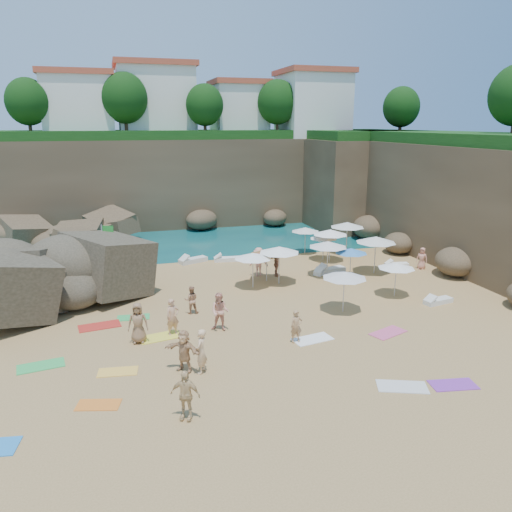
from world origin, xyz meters
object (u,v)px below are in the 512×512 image
object	(u,v)px
flag_pole	(105,246)
parasol_1	(305,230)
person_stand_3	(277,264)
person_stand_4	(422,258)
parasol_2	(330,232)
lounger_0	(193,260)
rock_outcrop	(59,300)
person_stand_1	(191,300)
person_stand_6	(201,351)
person_stand_5	(124,267)
person_stand_0	(173,317)
parasol_0	(279,250)
person_stand_2	(259,262)

from	to	relation	value
flag_pole	parasol_1	xyz separation A→B (m)	(14.22, 3.44, -0.52)
person_stand_3	person_stand_4	size ratio (longest dim) A/B	1.12
parasol_2	lounger_0	bearing A→B (deg)	165.63
rock_outcrop	flag_pole	xyz separation A→B (m)	(2.65, 2.26, 2.34)
person_stand_1	person_stand_6	xyz separation A→B (m)	(-0.65, -6.35, 0.18)
person_stand_5	flag_pole	bearing A→B (deg)	179.11
flag_pole	parasol_2	size ratio (longest dim) A/B	1.51
parasol_1	lounger_0	bearing A→B (deg)	-178.75
person_stand_5	person_stand_6	distance (m)	13.51
parasol_2	person_stand_0	bearing A→B (deg)	-141.84
person_stand_1	parasol_1	bearing A→B (deg)	-128.93
rock_outcrop	person_stand_4	xyz separation A→B (m)	(22.81, -0.35, 0.73)
parasol_2	person_stand_3	size ratio (longest dim) A/B	1.48
parasol_2	flag_pole	bearing A→B (deg)	-176.65
flag_pole	parasol_0	world-z (taller)	flag_pole
rock_outcrop	parasol_2	bearing A→B (deg)	10.07
person_stand_3	person_stand_6	bearing A→B (deg)	-178.42
person_stand_4	flag_pole	bearing A→B (deg)	-137.87
parasol_1	person_stand_2	distance (m)	6.72
person_stand_1	person_stand_2	world-z (taller)	person_stand_2
person_stand_3	person_stand_5	distance (m)	9.58
flag_pole	person_stand_0	bearing A→B (deg)	-71.86
person_stand_1	person_stand_2	xyz separation A→B (m)	(5.18, 5.27, 0.20)
parasol_1	person_stand_0	size ratio (longest dim) A/B	1.21
rock_outcrop	person_stand_2	distance (m)	12.02
person_stand_2	parasol_0	bearing A→B (deg)	131.88
rock_outcrop	person_stand_6	world-z (taller)	rock_outcrop
rock_outcrop	person_stand_5	xyz separation A→B (m)	(3.64, 2.91, 0.79)
person_stand_3	person_stand_6	size ratio (longest dim) A/B	0.91
person_stand_2	parasol_1	bearing A→B (deg)	-116.33
person_stand_1	person_stand_6	world-z (taller)	person_stand_6
rock_outcrop	parasol_1	size ratio (longest dim) A/B	4.38
flag_pole	person_stand_1	xyz separation A→B (m)	(4.10, -6.28, -1.61)
flag_pole	person_stand_4	bearing A→B (deg)	-7.38
lounger_0	parasol_0	bearing A→B (deg)	-77.69
person_stand_1	person_stand_0	bearing A→B (deg)	69.96
rock_outcrop	person_stand_1	xyz separation A→B (m)	(6.74, -4.02, 0.73)
parasol_1	lounger_0	world-z (taller)	parasol_1
parasol_0	person_stand_6	world-z (taller)	parasol_0
parasol_1	person_stand_3	size ratio (longest dim) A/B	1.28
parasol_1	person_stand_5	distance (m)	13.56
parasol_2	parasol_1	bearing A→B (deg)	107.88
parasol_1	lounger_0	size ratio (longest dim) A/B	1.04
lounger_0	person_stand_3	xyz separation A→B (m)	(4.58, -4.68, 0.66)
rock_outcrop	lounger_0	size ratio (longest dim) A/B	4.55
parasol_2	person_stand_5	bearing A→B (deg)	-179.06
person_stand_2	rock_outcrop	bearing A→B (deg)	27.66
person_stand_1	person_stand_4	distance (m)	16.48
flag_pole	person_stand_6	distance (m)	13.17
person_stand_3	person_stand_6	world-z (taller)	person_stand_6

